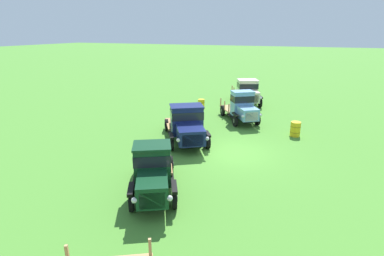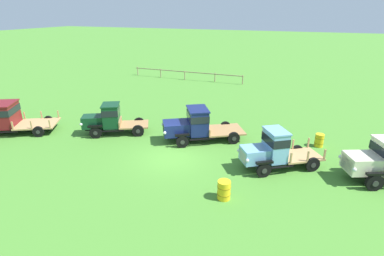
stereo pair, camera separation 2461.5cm
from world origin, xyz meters
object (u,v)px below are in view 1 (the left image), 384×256
vintage_truck_far_side (242,107)px  oil_drum_near_fence (295,129)px  vintage_truck_second_in_line (153,172)px  vintage_truck_back_of_row (247,92)px  vintage_truck_midrow_center (187,125)px  oil_drum_beside_row (201,104)px

vintage_truck_far_side → oil_drum_near_fence: 4.20m
vintage_truck_far_side → oil_drum_near_fence: vintage_truck_far_side is taller
vintage_truck_second_in_line → oil_drum_near_fence: bearing=-25.4°
vintage_truck_back_of_row → vintage_truck_midrow_center: bearing=174.0°
vintage_truck_midrow_center → oil_drum_beside_row: (7.82, 2.07, -0.72)m
vintage_truck_midrow_center → vintage_truck_far_side: size_ratio=1.21×
vintage_truck_midrow_center → vintage_truck_far_side: bearing=-20.4°
vintage_truck_second_in_line → vintage_truck_far_side: size_ratio=1.02×
oil_drum_beside_row → vintage_truck_back_of_row: bearing=-45.9°
vintage_truck_second_in_line → oil_drum_beside_row: (13.88, 3.22, -0.69)m
vintage_truck_back_of_row → oil_drum_near_fence: size_ratio=5.99×
vintage_truck_second_in_line → vintage_truck_midrow_center: 6.17m
vintage_truck_second_in_line → vintage_truck_midrow_center: size_ratio=0.84×
vintage_truck_second_in_line → oil_drum_near_fence: vintage_truck_second_in_line is taller
vintage_truck_second_in_line → vintage_truck_back_of_row: bearing=0.0°
oil_drum_beside_row → oil_drum_near_fence: size_ratio=0.93×
vintage_truck_second_in_line → oil_drum_beside_row: 14.27m
vintage_truck_midrow_center → vintage_truck_far_side: (5.37, -2.00, -0.01)m
vintage_truck_midrow_center → vintage_truck_far_side: 5.73m
vintage_truck_midrow_center → vintage_truck_second_in_line: bearing=-169.2°
vintage_truck_midrow_center → oil_drum_beside_row: vintage_truck_midrow_center is taller
vintage_truck_second_in_line → vintage_truck_midrow_center: vintage_truck_midrow_center is taller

